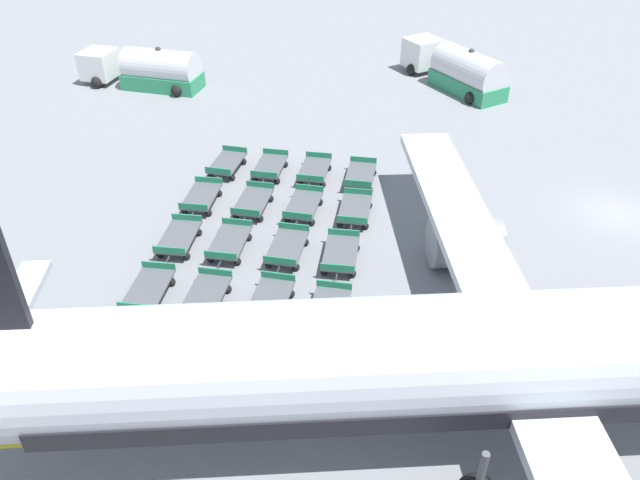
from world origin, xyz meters
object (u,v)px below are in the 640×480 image
at_px(baggage_dolly_row_near_col_b, 202,197).
at_px(baggage_dolly_row_far_col_d, 329,311).
at_px(baggage_dolly_row_far_col_c, 341,254).
at_px(airplane, 563,355).
at_px(baggage_dolly_row_mid_a_col_b, 253,202).
at_px(baggage_dolly_row_mid_a_col_d, 205,297).
at_px(baggage_dolly_row_mid_a_col_a, 270,167).
at_px(baggage_dolly_row_mid_b_col_c, 287,248).
at_px(baggage_dolly_row_mid_b_col_a, 314,170).
at_px(fuel_tanker_primary, 459,70).
at_px(fuel_tanker_secondary, 149,70).
at_px(baggage_dolly_row_near_col_d, 148,290).
at_px(baggage_dolly_row_mid_b_col_d, 270,302).
at_px(baggage_dolly_row_mid_a_col_c, 229,243).
at_px(baggage_dolly_row_far_col_a, 360,175).
at_px(baggage_dolly_row_far_col_b, 355,210).
at_px(baggage_dolly_row_mid_b_col_b, 304,206).
at_px(baggage_dolly_row_near_col_c, 179,238).
at_px(baggage_dolly_row_near_col_a, 227,164).

distance_m(baggage_dolly_row_near_col_b, baggage_dolly_row_far_col_d, 11.38).
bearing_deg(baggage_dolly_row_far_col_c, airplane, 39.70).
bearing_deg(baggage_dolly_row_mid_a_col_b, airplane, 42.77).
relative_size(baggage_dolly_row_mid_a_col_d, baggage_dolly_row_far_col_c, 1.01).
relative_size(baggage_dolly_row_mid_a_col_a, baggage_dolly_row_mid_b_col_c, 1.00).
xyz_separation_m(baggage_dolly_row_near_col_b, baggage_dolly_row_mid_a_col_a, (-3.68, 3.17, 0.00)).
xyz_separation_m(baggage_dolly_row_mid_a_col_d, baggage_dolly_row_mid_b_col_a, (-11.60, 3.71, 0.00)).
bearing_deg(fuel_tanker_primary, fuel_tanker_secondary, -86.27).
height_order(baggage_dolly_row_mid_a_col_a, baggage_dolly_row_far_col_c, same).
height_order(airplane, baggage_dolly_row_near_col_b, airplane).
height_order(fuel_tanker_primary, baggage_dolly_row_mid_a_col_d, fuel_tanker_primary).
relative_size(baggage_dolly_row_near_col_d, baggage_dolly_row_far_col_c, 1.00).
bearing_deg(baggage_dolly_row_near_col_b, baggage_dolly_row_mid_b_col_d, 30.48).
distance_m(airplane, baggage_dolly_row_mid_b_col_a, 19.58).
distance_m(baggage_dolly_row_mid_a_col_c, baggage_dolly_row_far_col_a, 9.39).
xyz_separation_m(airplane, baggage_dolly_row_mid_b_col_d, (-5.29, -10.22, -2.92)).
bearing_deg(baggage_dolly_row_near_col_b, fuel_tanker_primary, 139.81).
bearing_deg(baggage_dolly_row_far_col_b, fuel_tanker_primary, 159.07).
bearing_deg(airplane, fuel_tanker_secondary, -142.88).
xyz_separation_m(baggage_dolly_row_mid_a_col_d, baggage_dolly_row_mid_b_col_b, (-7.70, 3.45, 0.00)).
relative_size(baggage_dolly_row_mid_b_col_a, baggage_dolly_row_far_col_d, 1.00).
bearing_deg(baggage_dolly_row_mid_b_col_c, baggage_dolly_row_near_col_c, -94.55).
relative_size(baggage_dolly_row_near_col_c, baggage_dolly_row_far_col_b, 0.99).
bearing_deg(baggage_dolly_row_near_col_a, baggage_dolly_row_mid_b_col_a, 85.29).
distance_m(baggage_dolly_row_near_col_a, baggage_dolly_row_mid_b_col_c, 9.34).
relative_size(baggage_dolly_row_mid_a_col_d, baggage_dolly_row_mid_b_col_a, 1.00).
distance_m(baggage_dolly_row_mid_a_col_c, baggage_dolly_row_mid_b_col_a, 8.29).
relative_size(baggage_dolly_row_near_col_c, baggage_dolly_row_mid_b_col_d, 0.99).
bearing_deg(baggage_dolly_row_near_col_d, baggage_dolly_row_mid_a_col_d, 84.01).
distance_m(baggage_dolly_row_mid_a_col_c, baggage_dolly_row_mid_b_col_b, 4.85).
bearing_deg(baggage_dolly_row_far_col_b, baggage_dolly_row_near_col_c, -68.97).
bearing_deg(fuel_tanker_secondary, baggage_dolly_row_far_col_d, 30.93).
distance_m(baggage_dolly_row_mid_a_col_a, baggage_dolly_row_mid_a_col_d, 11.88).
height_order(baggage_dolly_row_mid_b_col_b, baggage_dolly_row_mid_b_col_d, same).
bearing_deg(baggage_dolly_row_far_col_d, baggage_dolly_row_near_col_d, -95.67).
relative_size(airplane, baggage_dolly_row_mid_b_col_c, 11.24).
height_order(fuel_tanker_secondary, baggage_dolly_row_far_col_d, fuel_tanker_secondary).
height_order(baggage_dolly_row_near_col_a, baggage_dolly_row_mid_a_col_b, same).
height_order(baggage_dolly_row_mid_a_col_a, baggage_dolly_row_mid_b_col_a, same).
xyz_separation_m(baggage_dolly_row_mid_a_col_c, baggage_dolly_row_far_col_a, (-7.13, 6.11, 0.00)).
relative_size(baggage_dolly_row_near_col_a, baggage_dolly_row_near_col_d, 1.01).
height_order(fuel_tanker_primary, baggage_dolly_row_mid_b_col_d, fuel_tanker_primary).
height_order(fuel_tanker_primary, baggage_dolly_row_far_col_d, fuel_tanker_primary).
height_order(baggage_dolly_row_mid_b_col_c, baggage_dolly_row_far_col_a, same).
distance_m(baggage_dolly_row_mid_a_col_c, baggage_dolly_row_mid_a_col_d, 4.08).
relative_size(airplane, fuel_tanker_secondary, 4.32).
xyz_separation_m(airplane, baggage_dolly_row_near_col_c, (-9.66, -15.28, -2.92)).
height_order(baggage_dolly_row_mid_a_col_a, baggage_dolly_row_mid_b_col_b, same).
bearing_deg(fuel_tanker_primary, baggage_dolly_row_mid_b_col_d, -21.79).
bearing_deg(baggage_dolly_row_mid_b_col_c, fuel_tanker_primary, 155.41).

